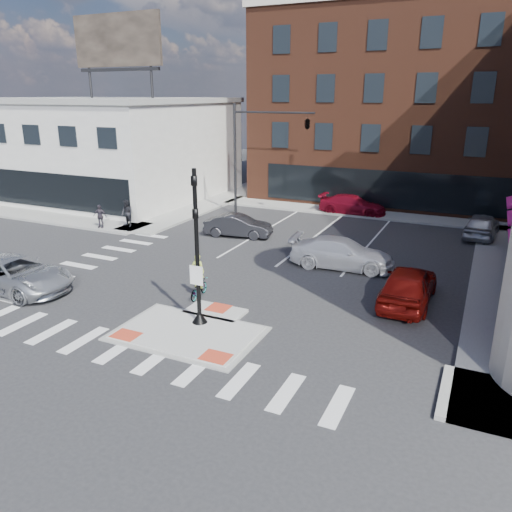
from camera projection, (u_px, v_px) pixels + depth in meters
The scene contains 20 objects.
ground at pixel (194, 329), 19.17m from camera, with size 120.00×120.00×0.00m, color #28282B.
refuge_island at pixel (191, 331), 18.93m from camera, with size 5.40×4.65×0.13m.
sidewalk_nw at pixel (115, 208), 39.06m from camera, with size 23.50×20.50×0.15m.
sidewalk_e at pixel (504, 285), 23.40m from camera, with size 3.00×24.00×0.15m, color gray.
sidewalk_n at pixel (387, 215), 36.88m from camera, with size 26.00×3.00×0.15m, color gray.
building_nw at pixel (100, 146), 43.93m from camera, with size 20.40×16.40×14.40m.
building_n at pixel (417, 104), 43.10m from camera, with size 24.40×18.40×15.50m.
building_far_left at pixel (381, 123), 64.02m from camera, with size 10.00×12.00×10.00m, color slate.
building_far_right at pixel (493, 117), 60.19m from camera, with size 12.00×12.00×12.00m, color brown.
signal_pole at pixel (198, 268), 18.78m from camera, with size 0.60×0.60×5.98m.
mast_arm_signal at pixel (287, 131), 34.15m from camera, with size 6.10×2.24×8.00m.
silver_suv at pixel (15, 274), 22.69m from camera, with size 2.62×5.69×1.58m, color #B5B7BC.
red_sedan at pixel (408, 285), 21.23m from camera, with size 2.01×5.00×1.70m, color maroon.
white_pickup at pixel (342, 253), 25.75m from camera, with size 2.16×5.32×1.54m, color white.
bg_car_dark at pixel (238, 226), 31.43m from camera, with size 1.47×4.22×1.39m, color #242429.
bg_car_silver at pixel (482, 226), 31.16m from camera, with size 1.83×4.54×1.55m, color #B9BCC1.
bg_car_red at pixel (353, 205), 37.25m from camera, with size 2.01×4.95×1.44m, color maroon.
cyclist at pixel (198, 283), 21.97m from camera, with size 0.71×1.60×2.01m.
pedestrian_a at pixel (127, 213), 33.12m from camera, with size 0.88×0.68×1.81m, color black.
pedestrian_b at pixel (100, 216), 32.92m from camera, with size 0.90×0.38×1.54m, color #2D2831.
Camera 1 is at (9.50, -14.72, 8.60)m, focal length 35.00 mm.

